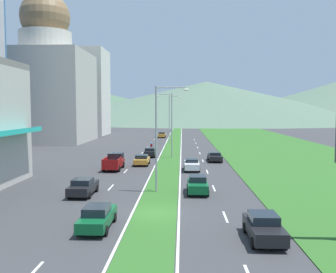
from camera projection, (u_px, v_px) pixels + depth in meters
ground_plane at (155, 214)px, 27.55m from camera, size 600.00×600.00×0.00m
grass_median at (174, 142)px, 87.35m from camera, size 3.20×240.00×0.06m
grass_verge_right at (262, 142)px, 86.56m from camera, size 24.00×240.00×0.06m
lane_dash_left_2 at (85, 215)px, 27.16m from camera, size 0.16×2.80×0.01m
lane_dash_left_3 at (111, 187)px, 36.83m from camera, size 0.16×2.80×0.01m
lane_dash_left_4 at (126, 171)px, 46.50m from camera, size 0.16×2.80×0.01m
lane_dash_left_5 at (135, 160)px, 56.18m from camera, size 0.16×2.80×0.01m
lane_dash_left_6 at (142, 153)px, 65.85m from camera, size 0.16×2.80×0.01m
lane_dash_left_7 at (147, 147)px, 75.52m from camera, size 0.16×2.80×0.01m
lane_dash_left_8 at (151, 143)px, 85.19m from camera, size 0.16×2.80×0.01m
lane_dash_left_9 at (154, 140)px, 94.86m from camera, size 0.16×2.80×0.01m
lane_dash_right_2 at (225, 217)px, 26.77m from camera, size 0.16×2.80×0.01m
lane_dash_right_3 at (214, 188)px, 36.44m from camera, size 0.16×2.80×0.01m
lane_dash_right_4 at (207, 172)px, 46.12m from camera, size 0.16×2.80×0.01m
lane_dash_right_5 at (203, 161)px, 55.79m from camera, size 0.16×2.80×0.01m
lane_dash_right_6 at (200, 153)px, 65.46m from camera, size 0.16×2.80×0.01m
lane_dash_right_7 at (198, 148)px, 75.13m from camera, size 0.16×2.80×0.01m
lane_dash_right_8 at (196, 143)px, 84.80m from camera, size 0.16×2.80×0.01m
lane_dash_right_9 at (194, 140)px, 94.48m from camera, size 0.16×2.80×0.01m
edge_line_median_left at (166, 142)px, 87.41m from camera, size 0.16×240.00×0.01m
edge_line_median_right at (181, 142)px, 87.28m from camera, size 0.16×240.00×0.01m
domed_building at (47, 82)px, 88.18m from camera, size 19.62×19.62×35.10m
midrise_colored at (84, 93)px, 111.91m from camera, size 13.59×13.59×25.54m
hill_far_left at (88, 104)px, 321.50m from camera, size 203.42×203.42×25.26m
hill_far_center at (206, 101)px, 261.67m from camera, size 231.82×231.82×27.15m
street_lamp_near at (160, 132)px, 34.24m from camera, size 3.10×0.28×9.88m
street_lamp_mid at (170, 122)px, 58.52m from camera, size 2.63×0.43×10.25m
street_lamp_far at (170, 117)px, 82.78m from camera, size 2.65×0.36×10.81m
car_0 at (150, 152)px, 60.63m from camera, size 1.88×4.42×1.49m
car_1 at (215, 156)px, 55.38m from camera, size 2.02×4.71×1.37m
car_2 at (264, 227)px, 21.93m from camera, size 2.00×4.29×1.58m
car_3 at (142, 160)px, 51.48m from camera, size 2.04×4.10×1.47m
car_4 at (83, 187)px, 33.45m from camera, size 2.04×4.46×1.54m
car_6 at (197, 185)px, 34.19m from camera, size 1.95×4.06×1.62m
car_7 at (192, 165)px, 46.93m from camera, size 1.97×4.26×1.48m
car_8 at (162, 135)px, 101.15m from camera, size 2.03×4.38×1.57m
car_9 at (97, 217)px, 24.10m from camera, size 1.90×4.64×1.55m
pickup_truck_0 at (114, 162)px, 47.92m from camera, size 2.18×5.40×2.00m
motorcycle_rider at (151, 148)px, 66.44m from camera, size 0.36×2.00×1.80m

